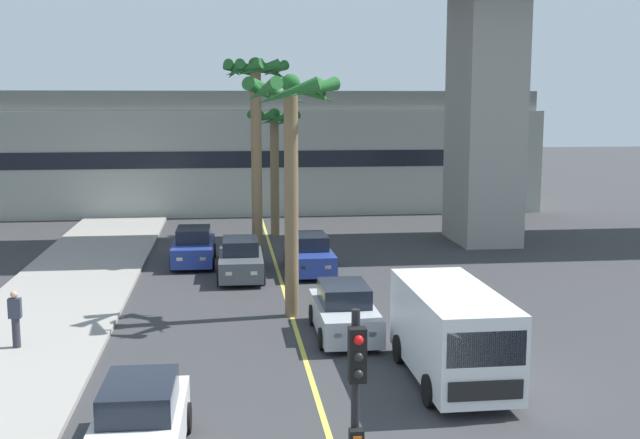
{
  "coord_description": "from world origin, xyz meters",
  "views": [
    {
      "loc": [
        -2.06,
        -3.29,
        7.03
      ],
      "look_at": [
        0.0,
        14.0,
        4.39
      ],
      "focal_mm": 44.46,
      "sensor_mm": 36.0,
      "label": 1
    }
  ],
  "objects": [
    {
      "name": "car_queue_second",
      "position": [
        -3.83,
        11.75,
        0.72
      ],
      "size": [
        1.89,
        4.13,
        1.56
      ],
      "color": "white",
      "rests_on": "ground"
    },
    {
      "name": "car_queue_front",
      "position": [
        1.39,
        19.51,
        0.72
      ],
      "size": [
        1.84,
        4.1,
        1.56
      ],
      "color": "#B7BABF",
      "rests_on": "ground"
    },
    {
      "name": "car_queue_third",
      "position": [
        -3.51,
        30.66,
        0.72
      ],
      "size": [
        1.87,
        4.12,
        1.56
      ],
      "color": "navy",
      "rests_on": "ground"
    },
    {
      "name": "palm_tree_mid_median",
      "position": [
        -0.74,
        31.15,
        6.88
      ],
      "size": [
        2.95,
        2.99,
        8.81
      ],
      "color": "brown",
      "rests_on": "ground"
    },
    {
      "name": "delivery_van",
      "position": [
        3.48,
        15.31,
        1.29
      ],
      "size": [
        2.19,
        5.26,
        2.36
      ],
      "color": "white",
      "rests_on": "ground"
    },
    {
      "name": "lane_stripe_center",
      "position": [
        0.0,
        24.0,
        0.0
      ],
      "size": [
        0.14,
        56.0,
        0.01
      ],
      "primitive_type": "cube",
      "color": "#DBCC4C",
      "rests_on": "ground"
    },
    {
      "name": "palm_tree_near_median",
      "position": [
        0.02,
        21.87,
        6.06
      ],
      "size": [
        3.16,
        3.18,
        7.84
      ],
      "color": "brown",
      "rests_on": "ground"
    },
    {
      "name": "car_queue_fourth",
      "position": [
        1.29,
        28.41,
        0.72
      ],
      "size": [
        1.89,
        4.13,
        1.56
      ],
      "color": "navy",
      "rests_on": "ground"
    },
    {
      "name": "traffic_light_median_near",
      "position": [
        -0.33,
        6.99,
        2.71
      ],
      "size": [
        0.24,
        0.37,
        4.2
      ],
      "color": "black",
      "rests_on": "ground"
    },
    {
      "name": "car_queue_fifth",
      "position": [
        -1.54,
        27.71,
        0.72
      ],
      "size": [
        1.86,
        4.12,
        1.56
      ],
      "color": "#4C5156",
      "rests_on": "ground"
    },
    {
      "name": "pier_building_backdrop",
      "position": [
        0.0,
        48.11,
        3.71
      ],
      "size": [
        35.15,
        8.04,
        7.55
      ],
      "color": "#ADB2A8",
      "rests_on": "ground"
    },
    {
      "name": "pedestrian_far_along",
      "position": [
        -7.98,
        18.99,
        1.0
      ],
      "size": [
        0.34,
        0.22,
        1.62
      ],
      "color": "#2D2D38",
      "rests_on": "sidewalk_left"
    },
    {
      "name": "palm_tree_far_median",
      "position": [
        0.43,
        37.54,
        5.16
      ],
      "size": [
        2.83,
        2.81,
        6.59
      ],
      "color": "brown",
      "rests_on": "ground"
    }
  ]
}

